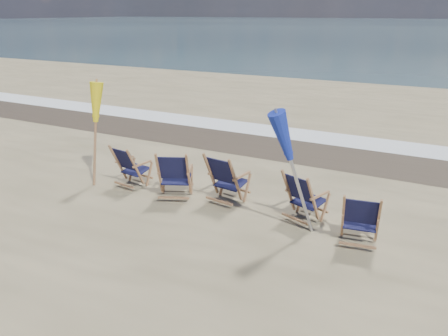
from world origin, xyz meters
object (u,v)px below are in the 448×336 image
object	(u,v)px
beach_chair_1	(189,176)
beach_chair_2	(235,182)
beach_chair_4	(378,223)
umbrella_blue	(299,135)
beach_chair_3	(313,202)
umbrella_yellow	(92,108)
beach_chair_0	(136,169)

from	to	relation	value
beach_chair_1	beach_chair_2	distance (m)	1.00
beach_chair_4	umbrella_blue	world-z (taller)	umbrella_blue
beach_chair_1	beach_chair_3	xyz separation A→B (m)	(2.59, 0.01, -0.04)
umbrella_yellow	umbrella_blue	xyz separation A→B (m)	(4.71, -0.29, 0.07)
umbrella_yellow	beach_chair_1	bearing A→B (deg)	3.10
beach_chair_0	umbrella_yellow	xyz separation A→B (m)	(-1.01, -0.07, 1.24)
beach_chair_0	umbrella_blue	distance (m)	3.94
umbrella_yellow	umbrella_blue	bearing A→B (deg)	-3.54
beach_chair_0	beach_chair_4	distance (m)	5.06
beach_chair_1	beach_chair_2	size ratio (longest dim) A/B	1.00
beach_chair_4	umbrella_blue	size ratio (longest dim) A/B	0.42
umbrella_yellow	umbrella_blue	size ratio (longest dim) A/B	0.97
beach_chair_4	beach_chair_0	bearing A→B (deg)	-11.32
beach_chair_4	umbrella_blue	bearing A→B (deg)	-3.40
beach_chair_0	beach_chair_2	xyz separation A→B (m)	(2.30, 0.19, 0.05)
beach_chair_0	umbrella_blue	world-z (taller)	umbrella_blue
beach_chair_1	beach_chair_3	bearing A→B (deg)	156.76
beach_chair_0	beach_chair_4	bearing A→B (deg)	-174.60
beach_chair_0	beach_chair_4	xyz separation A→B (m)	(5.05, -0.23, -0.00)
beach_chair_3	beach_chair_4	world-z (taller)	beach_chair_3
beach_chair_4	umbrella_yellow	bearing A→B (deg)	-10.25
umbrella_blue	beach_chair_4	bearing A→B (deg)	5.28
beach_chair_3	umbrella_yellow	world-z (taller)	umbrella_yellow
beach_chair_0	beach_chair_2	distance (m)	2.30
beach_chair_2	umbrella_yellow	size ratio (longest dim) A/B	0.48
beach_chair_2	beach_chair_4	xyz separation A→B (m)	(2.75, -0.42, -0.05)
beach_chair_1	beach_chair_3	size ratio (longest dim) A/B	1.07
beach_chair_0	beach_chair_4	size ratio (longest dim) A/B	1.00
beach_chair_1	umbrella_blue	distance (m)	2.74
beach_chair_3	umbrella_yellow	xyz separation A→B (m)	(-4.90, -0.14, 1.23)
beach_chair_4	beach_chair_1	bearing A→B (deg)	-13.12
beach_chair_1	beach_chair_3	distance (m)	2.59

